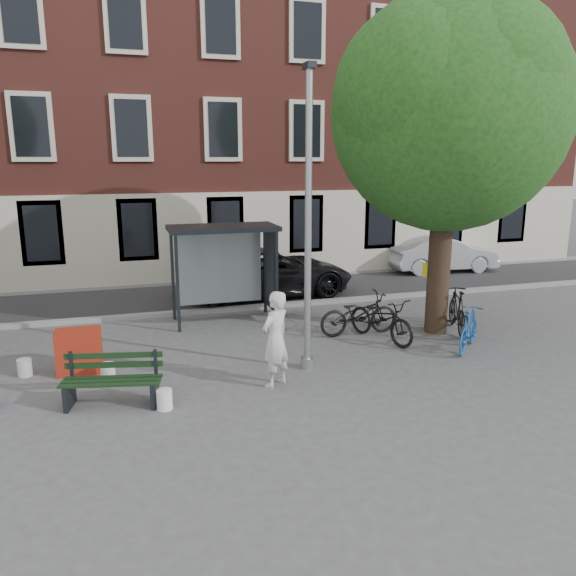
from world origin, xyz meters
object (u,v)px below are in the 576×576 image
(bike_d, at_px, (457,310))
(bench, at_px, (112,383))
(painter, at_px, (275,339))
(bike_c, at_px, (381,319))
(red_stand, at_px, (79,351))
(lamppost, at_px, (308,238))
(notice_sign, at_px, (428,282))
(car_dark, at_px, (267,272))
(bike_a, at_px, (359,314))
(bike_b, at_px, (469,329))
(car_silver, at_px, (443,254))
(bus_shelter, at_px, (237,251))

(bike_d, bearing_deg, bench, 35.32)
(painter, bearing_deg, bike_d, 166.13)
(bike_c, height_order, bike_d, bike_d)
(bike_d, height_order, red_stand, bike_d)
(lamppost, bearing_deg, notice_sign, 26.94)
(bike_c, distance_m, car_dark, 5.50)
(bike_a, bearing_deg, notice_sign, -84.56)
(red_stand, height_order, notice_sign, notice_sign)
(bench, bearing_deg, car_dark, 68.67)
(lamppost, bearing_deg, bike_d, 16.62)
(bike_b, height_order, bike_c, bike_c)
(bike_b, bearing_deg, bench, 51.91)
(bike_d, bearing_deg, bike_a, 10.59)
(bike_a, relative_size, car_dark, 0.37)
(bike_a, bearing_deg, bike_d, -101.51)
(lamppost, relative_size, bike_c, 2.93)
(bike_b, distance_m, car_silver, 9.52)
(red_stand, bearing_deg, bike_d, 0.89)
(painter, xyz_separation_m, bike_b, (4.85, 0.71, -0.44))
(bus_shelter, height_order, car_dark, bus_shelter)
(car_silver, bearing_deg, notice_sign, 149.27)
(painter, height_order, bike_a, painter)
(red_stand, relative_size, notice_sign, 0.53)
(bike_d, relative_size, red_stand, 2.09)
(painter, xyz_separation_m, bike_c, (3.22, 1.93, -0.40))
(painter, distance_m, car_silver, 13.05)
(car_dark, bearing_deg, bike_b, -160.56)
(bike_d, bearing_deg, bike_b, 89.18)
(lamppost, relative_size, bike_b, 3.65)
(lamppost, xyz_separation_m, car_silver, (8.49, 8.40, -2.09))
(lamppost, distance_m, bike_c, 3.47)
(bench, relative_size, car_silver, 0.43)
(bike_b, bearing_deg, car_silver, -71.60)
(bench, relative_size, bike_d, 0.97)
(bike_b, xyz_separation_m, car_silver, (4.53, 8.37, 0.19))
(bike_a, relative_size, notice_sign, 1.21)
(bus_shelter, relative_size, car_silver, 0.67)
(red_stand, xyz_separation_m, notice_sign, (8.62, 0.84, 0.74))
(bus_shelter, distance_m, bench, 6.01)
(lamppost, relative_size, car_dark, 1.10)
(notice_sign, bearing_deg, bike_b, -70.05)
(bus_shelter, bearing_deg, red_stand, -143.91)
(painter, bearing_deg, bike_c, 176.56)
(bench, distance_m, car_silver, 15.38)
(bike_a, bearing_deg, bike_b, -132.97)
(car_dark, bearing_deg, bike_a, -172.50)
(bike_d, distance_m, car_silver, 8.10)
(lamppost, xyz_separation_m, bike_b, (3.96, 0.03, -2.28))
(bike_d, relative_size, car_dark, 0.34)
(bench, xyz_separation_m, car_silver, (12.42, 9.07, 0.28))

